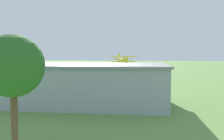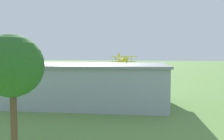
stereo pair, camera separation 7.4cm
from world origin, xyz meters
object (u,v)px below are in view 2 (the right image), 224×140
Objects in this scene: hangar at (79,84)px; biplane at (123,60)px; person_at_fence_line at (148,87)px; car_orange at (18,86)px; person_walking_on_apron at (37,84)px; tree_at_field_edge at (12,66)px.

hangar is 3.70× the size of biplane.
car_orange is at bearing 8.39° from person_at_fence_line.
biplane is 25.33m from person_walking_on_apron.
tree_at_field_edge reaches higher than person_at_fence_line.
car_orange is 29.07m from person_at_fence_line.
tree_at_field_edge reaches higher than biplane.
tree_at_field_edge reaches higher than hangar.
person_at_fence_line is at bearing -126.22° from hangar.
car_orange is at bearing -33.16° from hangar.
tree_at_field_edge is at bearing 113.28° from person_walking_on_apron.
biplane is 29.95m from car_orange.
biplane reaches higher than person_at_fence_line.
biplane is 0.80× the size of tree_at_field_edge.
biplane is 4.71× the size of person_walking_on_apron.
hangar is 22.22m from person_walking_on_apron.
person_walking_on_apron is (26.60, -0.45, -0.02)m from person_at_fence_line.
car_orange is at bearing -60.67° from tree_at_field_edge.
biplane is 18.41m from person_at_fence_line.
biplane is 4.60× the size of person_at_fence_line.
car_orange is (21.41, 20.25, -5.33)m from biplane.
hangar is at bearing 133.46° from person_walking_on_apron.
biplane is 1.88× the size of car_orange.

